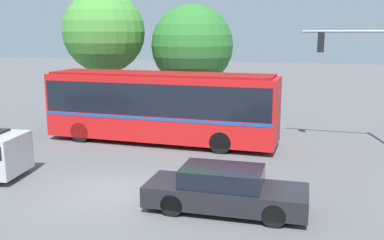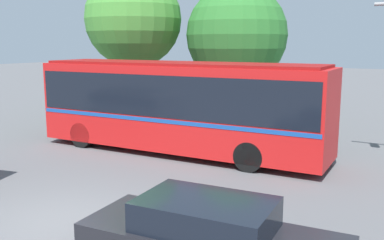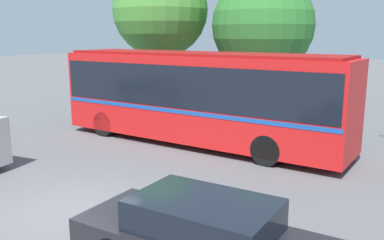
{
  "view_description": "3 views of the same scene",
  "coord_description": "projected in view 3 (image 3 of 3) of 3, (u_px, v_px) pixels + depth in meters",
  "views": [
    {
      "loc": [
        6.94,
        -12.27,
        5.27
      ],
      "look_at": [
        1.5,
        4.11,
        1.83
      ],
      "focal_mm": 40.54,
      "sensor_mm": 36.0,
      "label": 1
    },
    {
      "loc": [
        7.29,
        -6.75,
        4.11
      ],
      "look_at": [
        -0.08,
        6.32,
        1.45
      ],
      "focal_mm": 40.38,
      "sensor_mm": 36.0,
      "label": 2
    },
    {
      "loc": [
        7.41,
        -5.67,
        4.06
      ],
      "look_at": [
        0.14,
        4.87,
        1.41
      ],
      "focal_mm": 38.53,
      "sensor_mm": 36.0,
      "label": 3
    }
  ],
  "objects": [
    {
      "name": "street_tree_centre",
      "position": [
        263.0,
        25.0,
        20.65
      ],
      "size": [
        5.12,
        5.12,
        7.1
      ],
      "color": "brown",
      "rests_on": "ground"
    },
    {
      "name": "city_bus",
      "position": [
        198.0,
        93.0,
        15.32
      ],
      "size": [
        11.37,
        2.72,
        3.43
      ],
      "rotation": [
        0.0,
        0.0,
        3.16
      ],
      "color": "red",
      "rests_on": "ground"
    },
    {
      "name": "flowering_hedge",
      "position": [
        233.0,
        108.0,
        18.25
      ],
      "size": [
        7.0,
        1.54,
        1.75
      ],
      "color": "#286028",
      "rests_on": "ground"
    },
    {
      "name": "sedan_foreground",
      "position": [
        208.0,
        240.0,
        6.99
      ],
      "size": [
        4.94,
        2.07,
        1.35
      ],
      "rotation": [
        0.0,
        0.0,
        0.06
      ],
      "color": "black",
      "rests_on": "ground"
    },
    {
      "name": "ground_plane",
      "position": [
        68.0,
        214.0,
        9.51
      ],
      "size": [
        140.0,
        140.0,
        0.0
      ],
      "primitive_type": "plane",
      "color": "#5B5B5E"
    },
    {
      "name": "street_tree_left",
      "position": [
        160.0,
        10.0,
        22.03
      ],
      "size": [
        5.1,
        5.1,
        7.94
      ],
      "color": "brown",
      "rests_on": "ground"
    }
  ]
}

